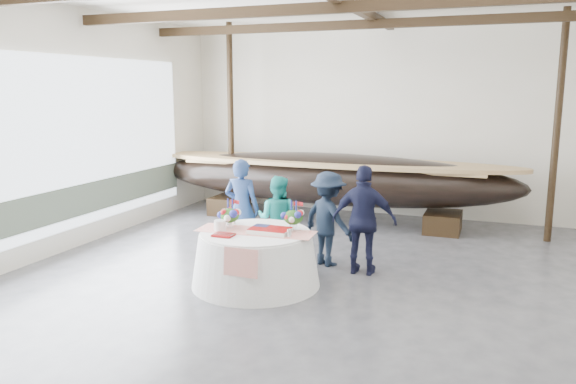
% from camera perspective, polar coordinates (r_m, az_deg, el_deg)
% --- Properties ---
extents(floor, '(10.00, 12.00, 0.01)m').
position_cam_1_polar(floor, '(8.29, 1.73, -10.79)').
color(floor, '#3D3D42').
rests_on(floor, ground).
extents(wall_back, '(10.00, 0.02, 4.50)m').
position_cam_1_polar(wall_back, '(13.56, 10.22, 7.15)').
color(wall_back, silver).
rests_on(wall_back, ground).
extents(wall_left, '(0.02, 12.00, 4.50)m').
position_cam_1_polar(wall_left, '(10.51, -25.01, 5.39)').
color(wall_left, silver).
rests_on(wall_left, ground).
extents(pavilion_structure, '(9.80, 11.76, 4.50)m').
position_cam_1_polar(pavilion_structure, '(8.55, 3.75, 17.15)').
color(pavilion_structure, black).
rests_on(pavilion_structure, ground).
extents(open_bay, '(0.03, 7.00, 3.20)m').
position_cam_1_polar(open_bay, '(11.23, -21.01, 3.77)').
color(open_bay, silver).
rests_on(open_bay, ground).
extents(longboat_display, '(8.41, 1.68, 1.58)m').
position_cam_1_polar(longboat_display, '(12.66, 4.20, 1.39)').
color(longboat_display, black).
rests_on(longboat_display, ground).
extents(banquet_table, '(1.99, 1.99, 0.85)m').
position_cam_1_polar(banquet_table, '(8.74, -3.30, -6.72)').
color(banquet_table, silver).
rests_on(banquet_table, ground).
extents(tabletop_items, '(1.87, 0.97, 0.40)m').
position_cam_1_polar(tabletop_items, '(8.69, -3.06, -2.90)').
color(tabletop_items, red).
rests_on(tabletop_items, banquet_table).
extents(guest_woman_blue, '(0.67, 0.45, 1.78)m').
position_cam_1_polar(guest_woman_blue, '(10.10, -4.71, -1.64)').
color(guest_woman_blue, navy).
rests_on(guest_woman_blue, ground).
extents(guest_woman_teal, '(0.76, 0.61, 1.52)m').
position_cam_1_polar(guest_woman_teal, '(9.82, -1.09, -2.74)').
color(guest_woman_teal, teal).
rests_on(guest_woman_teal, ground).
extents(guest_man_left, '(1.21, 1.03, 1.62)m').
position_cam_1_polar(guest_man_left, '(9.62, 4.10, -2.73)').
color(guest_man_left, black).
rests_on(guest_man_left, ground).
extents(guest_man_right, '(1.07, 0.47, 1.80)m').
position_cam_1_polar(guest_man_right, '(9.19, 7.75, -2.86)').
color(guest_man_right, black).
rests_on(guest_man_right, ground).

